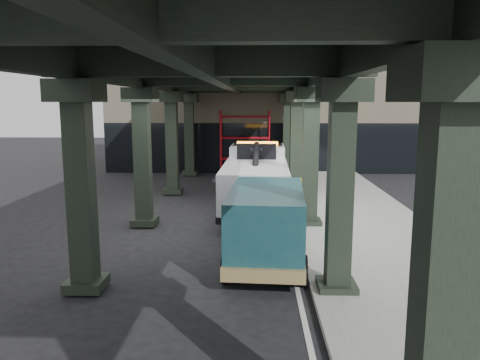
# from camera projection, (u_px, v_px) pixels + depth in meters

# --- Properties ---
(ground) EXTENTS (90.00, 90.00, 0.00)m
(ground) POSITION_uv_depth(u_px,v_px,m) (235.00, 243.00, 15.13)
(ground) COLOR black
(ground) RESTS_ON ground
(sidewalk) EXTENTS (5.00, 40.00, 0.15)m
(sidewalk) POSITION_uv_depth(u_px,v_px,m) (361.00, 226.00, 16.94)
(sidewalk) COLOR gray
(sidewalk) RESTS_ON ground
(lane_stripe) EXTENTS (0.12, 38.00, 0.01)m
(lane_stripe) POSITION_uv_depth(u_px,v_px,m) (284.00, 227.00, 17.04)
(lane_stripe) COLOR silver
(lane_stripe) RESTS_ON ground
(viaduct) EXTENTS (7.40, 32.00, 6.40)m
(viaduct) POSITION_uv_depth(u_px,v_px,m) (225.00, 74.00, 16.21)
(viaduct) COLOR black
(viaduct) RESTS_ON ground
(building) EXTENTS (22.00, 10.00, 8.00)m
(building) POSITION_uv_depth(u_px,v_px,m) (274.00, 109.00, 34.12)
(building) COLOR #C6B793
(building) RESTS_ON ground
(scaffolding) EXTENTS (3.08, 0.88, 4.00)m
(scaffolding) POSITION_uv_depth(u_px,v_px,m) (245.00, 141.00, 29.22)
(scaffolding) COLOR #B70E19
(scaffolding) RESTS_ON ground
(tow_truck) EXTENTS (2.81, 8.80, 2.86)m
(tow_truck) POSITION_uv_depth(u_px,v_px,m) (256.00, 177.00, 19.71)
(tow_truck) COLOR black
(tow_truck) RESTS_ON ground
(towed_van) EXTENTS (2.40, 5.44, 2.16)m
(towed_van) POSITION_uv_depth(u_px,v_px,m) (267.00, 222.00, 13.17)
(towed_van) COLOR #123A41
(towed_van) RESTS_ON ground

